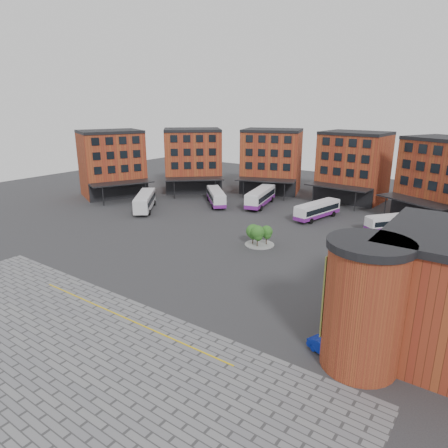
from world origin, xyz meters
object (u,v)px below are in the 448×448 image
Objects in this scene: bus_e at (394,222)px; blue_car at (328,349)px; bus_d at (317,210)px; tree_island at (258,233)px; bus_a at (145,200)px; bus_c at (260,197)px; bus_b at (216,197)px; bus_f at (435,240)px.

bus_e reaches higher than blue_car.
blue_car is (17.29, -38.60, -1.03)m from bus_d.
bus_a is at bearing 170.45° from tree_island.
bus_d is at bearing -23.06° from bus_c.
bus_b is 41.73m from bus_f.
bus_b is 2.53× the size of blue_car.
bus_b is at bearing 67.74° from blue_car.
bus_e is at bearing 13.54° from bus_d.
bus_c is 51.17m from blue_car.
tree_island is 23.99m from bus_e.
bus_d is at bearing -12.96° from bus_a.
bus_d is 21.03m from bus_f.
tree_island is 27.23m from blue_car.
bus_d is (13.37, -2.35, -0.21)m from bus_c.
tree_island is 0.35× the size of bus_c.
tree_island reaches higher than bus_f.
bus_a is at bearing -143.07° from bus_d.
bus_a is 53.43m from blue_car.
bus_b reaches higher than bus_f.
tree_island reaches higher than bus_e.
bus_f is at bearing -4.08° from bus_d.
bus_c reaches higher than bus_f.
blue_car is at bearing -65.30° from bus_a.
bus_a reaches higher than blue_car.
bus_d is 42.30m from blue_car.
bus_f reaches higher than blue_car.
bus_a reaches higher than bus_b.
tree_island is at bearing -81.95° from bus_d.
bus_f is (41.57, -3.68, -0.13)m from bus_b.
bus_d is at bearing -140.89° from bus_e.
bus_b is 53.12m from blue_car.
bus_d is 1.09× the size of bus_f.
bus_d is (1.33, 18.77, -0.26)m from tree_island.
bus_c reaches higher than bus_b.
bus_b is at bearing -162.07° from bus_d.
bus_e is 9.35m from bus_f.
bus_b is at bearing -160.72° from bus_f.
tree_island is 0.48× the size of bus_e.
tree_island is 29.16m from bus_a.
bus_f is (21.53, 12.90, -0.36)m from tree_island.
bus_a is at bearing -171.33° from bus_b.
bus_a is 45.57m from bus_e.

